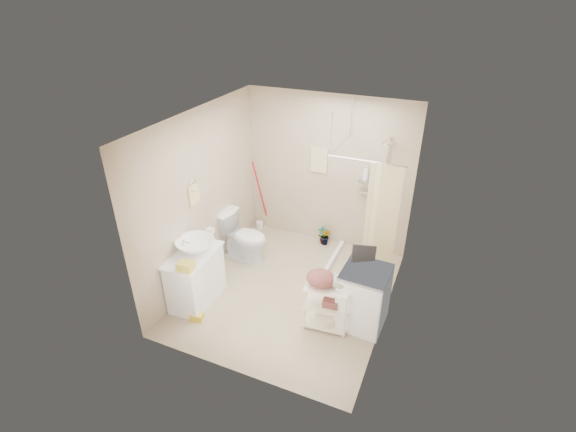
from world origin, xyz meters
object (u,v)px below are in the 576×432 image
at_px(laundry_rack, 327,302).
at_px(washing_machine, 364,297).
at_px(toilet, 244,236).
at_px(vanity, 196,277).

bearing_deg(laundry_rack, washing_machine, 25.12).
distance_m(toilet, laundry_rack, 2.01).
distance_m(toilet, washing_machine, 2.30).
height_order(vanity, toilet, toilet).
relative_size(toilet, washing_machine, 0.96).
bearing_deg(toilet, laundry_rack, -113.81).
bearing_deg(washing_machine, toilet, 163.94).
bearing_deg(vanity, laundry_rack, 4.62).
bearing_deg(washing_machine, vanity, -165.73).
bearing_deg(laundry_rack, vanity, -177.92).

